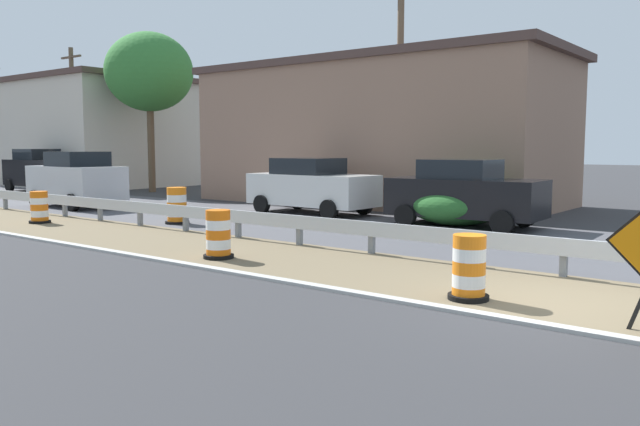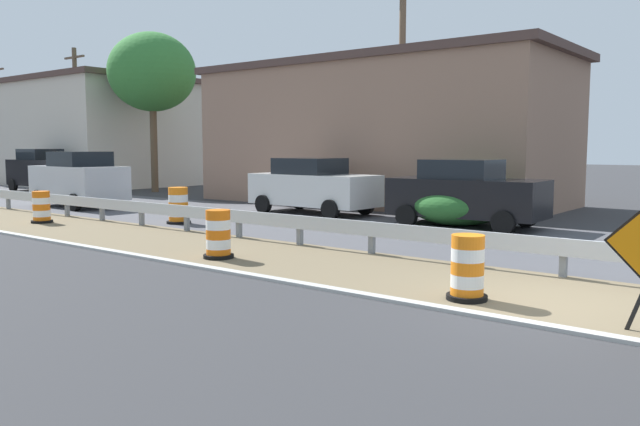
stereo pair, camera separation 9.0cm
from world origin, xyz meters
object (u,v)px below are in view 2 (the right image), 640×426
object	(u,v)px
traffic_barrel_close	(218,237)
traffic_barrel_nearest	(467,271)
utility_pole_near	(402,89)
car_distant_a	(313,186)
car_distant_b	(79,179)
car_mid_far_lane	(466,193)
traffic_barrel_far	(178,207)
traffic_barrel_mid	(41,209)
utility_pole_mid	(77,117)
car_trailing_near_lane	(42,170)

from	to	relation	value
traffic_barrel_close	traffic_barrel_nearest	bearing A→B (deg)	-91.80
traffic_barrel_close	utility_pole_near	bearing A→B (deg)	11.49
car_distant_a	car_distant_b	size ratio (longest dim) A/B	1.09
car_mid_far_lane	traffic_barrel_far	bearing A→B (deg)	-149.02
traffic_barrel_mid	car_distant_a	world-z (taller)	car_distant_a
car_distant_b	utility_pole_mid	bearing A→B (deg)	-29.10
car_distant_a	traffic_barrel_mid	bearing A→B (deg)	-121.68
traffic_barrel_close	car_mid_far_lane	world-z (taller)	car_mid_far_lane
traffic_barrel_nearest	car_mid_far_lane	bearing A→B (deg)	25.43
traffic_barrel_close	car_distant_a	size ratio (longest dim) A/B	0.22
car_distant_a	utility_pole_mid	distance (m)	18.41
car_distant_b	utility_pole_near	distance (m)	12.84
car_trailing_near_lane	utility_pole_near	size ratio (longest dim) A/B	0.51
car_trailing_near_lane	car_mid_far_lane	size ratio (longest dim) A/B	0.98
utility_pole_near	utility_pole_mid	world-z (taller)	utility_pole_near
car_distant_a	utility_pole_near	size ratio (longest dim) A/B	0.55
car_trailing_near_lane	utility_pole_mid	world-z (taller)	utility_pole_mid
car_trailing_near_lane	utility_pole_near	bearing A→B (deg)	9.13
traffic_barrel_far	utility_pole_mid	bearing A→B (deg)	67.88
utility_pole_mid	car_distant_a	bearing A→B (deg)	-96.28
traffic_barrel_far	car_distant_a	xyz separation A→B (m)	(4.77, -1.43, 0.47)
car_trailing_near_lane	traffic_barrel_nearest	bearing A→B (deg)	-16.13
traffic_barrel_close	utility_pole_mid	distance (m)	24.56
traffic_barrel_close	car_distant_b	xyz separation A→B (m)	(4.54, 12.75, 0.62)
car_trailing_near_lane	car_distant_a	world-z (taller)	car_trailing_near_lane
traffic_barrel_close	car_distant_b	world-z (taller)	car_distant_b
traffic_barrel_mid	utility_pole_near	world-z (taller)	utility_pole_near
traffic_barrel_close	utility_pole_mid	bearing A→B (deg)	65.26
traffic_barrel_close	utility_pole_near	world-z (taller)	utility_pole_near
traffic_barrel_far	car_trailing_near_lane	bearing A→B (deg)	74.25
traffic_barrel_mid	utility_pole_mid	distance (m)	16.47
traffic_barrel_nearest	utility_pole_mid	distance (m)	29.85
car_distant_a	car_distant_b	world-z (taller)	car_distant_b
traffic_barrel_nearest	traffic_barrel_far	world-z (taller)	traffic_barrel_far
traffic_barrel_nearest	utility_pole_mid	xyz separation A→B (m)	(10.36, 27.78, 3.52)
traffic_barrel_mid	traffic_barrel_nearest	bearing A→B (deg)	-94.36
traffic_barrel_nearest	car_mid_far_lane	distance (m)	9.19
car_mid_far_lane	car_distant_b	xyz separation A→B (m)	(-3.56, 14.51, 0.09)
utility_pole_mid	traffic_barrel_nearest	bearing A→B (deg)	-110.45
car_distant_b	utility_pole_mid	xyz separation A→B (m)	(5.63, 9.33, 2.90)
traffic_barrel_far	car_distant_b	world-z (taller)	car_distant_b
car_trailing_near_lane	utility_pole_mid	size ratio (longest dim) A/B	0.57
utility_pole_near	car_distant_b	bearing A→B (deg)	122.23
traffic_barrel_nearest	car_distant_b	bearing A→B (deg)	75.64
traffic_barrel_nearest	traffic_barrel_mid	xyz separation A→B (m)	(1.11, 14.60, -0.01)
car_trailing_near_lane	car_distant_b	bearing A→B (deg)	-20.40
car_distant_a	utility_pole_near	bearing A→B (deg)	61.63
traffic_barrel_close	traffic_barrel_far	bearing A→B (deg)	57.92
traffic_barrel_mid	utility_pole_mid	bearing A→B (deg)	54.95
traffic_barrel_mid	utility_pole_near	distance (m)	12.82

